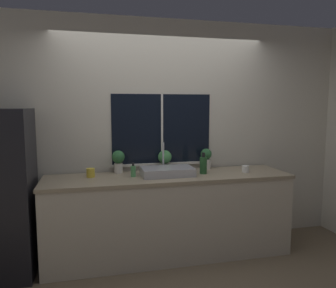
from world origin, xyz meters
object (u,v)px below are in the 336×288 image
at_px(potted_plant_left, 118,160).
at_px(bottle_tall, 203,165).
at_px(soap_bottle, 133,171).
at_px(mug_white, 245,169).
at_px(mug_yellow, 91,173).
at_px(sink, 167,171).
at_px(potted_plant_center, 165,159).
at_px(potted_plant_right, 206,158).

bearing_deg(potted_plant_left, bottle_tall, -15.62).
distance_m(soap_bottle, mug_white, 1.30).
height_order(bottle_tall, mug_yellow, bottle_tall).
height_order(sink, potted_plant_left, sink).
xyz_separation_m(bottle_tall, mug_white, (0.50, -0.04, -0.06)).
relative_size(potted_plant_center, bottle_tall, 1.02).
distance_m(mug_yellow, mug_white, 1.75).
height_order(sink, potted_plant_right, sink).
bearing_deg(potted_plant_left, potted_plant_right, 0.00).
bearing_deg(sink, mug_white, -2.66).
xyz_separation_m(soap_bottle, mug_yellow, (-0.45, 0.09, -0.02)).
distance_m(potted_plant_center, potted_plant_right, 0.52).
xyz_separation_m(potted_plant_left, bottle_tall, (0.93, -0.26, -0.05)).
xyz_separation_m(potted_plant_center, bottle_tall, (0.39, -0.26, -0.04)).
bearing_deg(mug_white, potted_plant_center, 161.30).
bearing_deg(potted_plant_left, mug_yellow, -154.43).
bearing_deg(sink, mug_yellow, 172.44).
relative_size(potted_plant_center, soap_bottle, 1.61).
height_order(potted_plant_left, bottle_tall, potted_plant_left).
bearing_deg(sink, potted_plant_right, 25.21).
xyz_separation_m(soap_bottle, bottle_tall, (0.79, -0.02, 0.04)).
relative_size(potted_plant_right, mug_white, 3.08).
height_order(sink, mug_white, sink).
bearing_deg(potted_plant_left, potted_plant_center, 0.00).
relative_size(soap_bottle, mug_yellow, 1.60).
height_order(bottle_tall, mug_white, bottle_tall).
distance_m(sink, potted_plant_center, 0.28).
relative_size(sink, potted_plant_left, 2.19).
distance_m(potted_plant_right, mug_yellow, 1.38).
bearing_deg(potted_plant_left, soap_bottle, -59.58).
relative_size(potted_plant_right, bottle_tall, 1.03).
bearing_deg(bottle_tall, sink, 179.64).
bearing_deg(potted_plant_center, mug_white, -18.70).
distance_m(sink, bottle_tall, 0.42).
distance_m(sink, mug_white, 0.92).
bearing_deg(potted_plant_left, mug_white, -11.85).
height_order(soap_bottle, mug_white, soap_bottle).
bearing_deg(bottle_tall, mug_yellow, 174.86).
distance_m(sink, potted_plant_left, 0.58).
distance_m(bottle_tall, mug_white, 0.51).
distance_m(potted_plant_left, potted_plant_center, 0.55).
distance_m(potted_plant_left, mug_white, 1.47).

